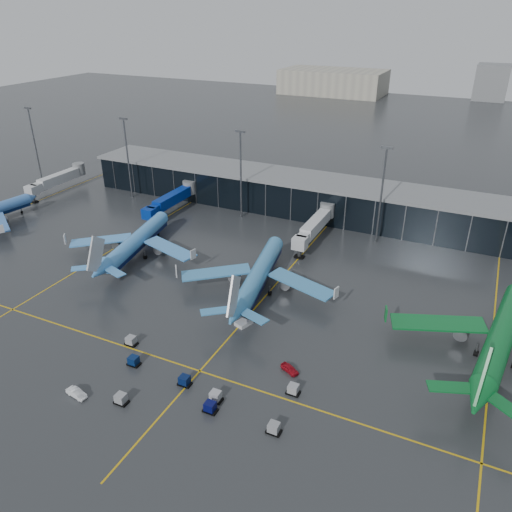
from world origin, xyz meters
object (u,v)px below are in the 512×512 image
at_px(airliner_klm_near, 260,263).
at_px(mobile_airstair, 244,321).
at_px(airliner_aer_lingus, 505,323).
at_px(service_van_white, 77,393).
at_px(airliner_arkefly, 136,232).
at_px(service_van_red, 290,369).
at_px(baggage_carts, 193,386).

height_order(airliner_klm_near, mobile_airstair, airliner_klm_near).
bearing_deg(airliner_aer_lingus, service_van_white, -138.53).
height_order(airliner_aer_lingus, mobile_airstair, airliner_aer_lingus).
bearing_deg(airliner_arkefly, mobile_airstair, -34.13).
bearing_deg(service_van_white, service_van_red, -46.45).
height_order(baggage_carts, service_van_red, baggage_carts).
xyz_separation_m(airliner_klm_near, baggage_carts, (3.95, -34.11, -5.57)).
relative_size(airliner_arkefly, baggage_carts, 1.16).
bearing_deg(service_van_red, baggage_carts, 157.34).
xyz_separation_m(airliner_arkefly, baggage_carts, (38.69, -36.47, -5.41)).
height_order(baggage_carts, service_van_white, baggage_carts).
bearing_deg(airliner_arkefly, service_van_red, -37.28).
xyz_separation_m(airliner_klm_near, service_van_red, (16.51, -23.10, -5.71)).
bearing_deg(baggage_carts, mobile_airstair, 92.54).
bearing_deg(baggage_carts, airliner_klm_near, 96.61).
height_order(airliner_arkefly, airliner_klm_near, airliner_klm_near).
distance_m(mobile_airstair, service_van_red, 16.30).
xyz_separation_m(airliner_klm_near, airliner_aer_lingus, (48.38, -2.94, 0.66)).
xyz_separation_m(airliner_aer_lingus, mobile_airstair, (-45.32, -10.95, -6.22)).
xyz_separation_m(mobile_airstair, service_van_white, (-15.20, -29.46, -0.13)).
bearing_deg(service_van_red, mobile_airstair, 81.71).
relative_size(airliner_klm_near, service_van_white, 10.69).
height_order(airliner_aer_lingus, service_van_white, airliner_aer_lingus).
distance_m(baggage_carts, service_van_red, 16.71).
relative_size(airliner_arkefly, service_van_white, 10.42).
distance_m(airliner_arkefly, baggage_carts, 53.44).
bearing_deg(airliner_klm_near, mobile_airstair, -87.88).
relative_size(airliner_arkefly, airliner_aer_lingus, 0.88).
height_order(airliner_klm_near, service_van_red, airliner_klm_near).
distance_m(airliner_arkefly, airliner_aer_lingus, 83.28).
relative_size(airliner_aer_lingus, mobile_airstair, 12.16).
xyz_separation_m(baggage_carts, service_van_white, (-16.10, -9.23, -0.12)).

